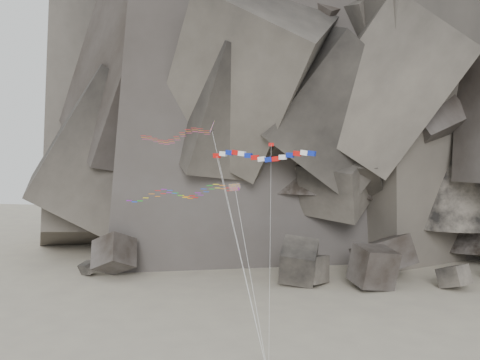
% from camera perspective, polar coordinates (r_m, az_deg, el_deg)
% --- Properties ---
extents(ground, '(260.00, 260.00, 0.00)m').
position_cam_1_polar(ground, '(60.91, 2.12, -18.10)').
color(ground, '#A29982').
rests_on(ground, ground).
extents(headland, '(110.00, 70.00, 84.00)m').
position_cam_1_polar(headland, '(127.67, 7.48, 12.34)').
color(headland, '#5B544B').
rests_on(headland, ground).
extents(boulder_field, '(73.99, 17.99, 8.46)m').
position_cam_1_polar(boulder_field, '(91.12, 5.77, -9.13)').
color(boulder_field, '#47423F').
rests_on(boulder_field, ground).
extents(delta_kite, '(18.45, 16.04, 24.15)m').
position_cam_1_polar(delta_kite, '(65.01, -7.21, 4.69)').
color(delta_kite, red).
rests_on(delta_kite, ground).
extents(banner_kite, '(11.64, 11.89, 20.59)m').
position_cam_1_polar(banner_kite, '(57.36, 2.36, 2.57)').
color(banner_kite, red).
rests_on(banner_kite, ground).
extents(parafoil_kite, '(17.35, 8.17, 17.14)m').
position_cam_1_polar(parafoil_kite, '(57.54, -6.79, -1.40)').
color(parafoil_kite, '#FCB70E').
rests_on(parafoil_kite, ground).
extents(pennant_kite, '(1.76, 11.16, 21.33)m').
position_cam_1_polar(pennant_kite, '(56.07, 3.27, -0.92)').
color(pennant_kite, red).
rests_on(pennant_kite, ground).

